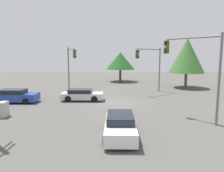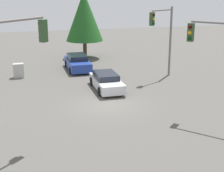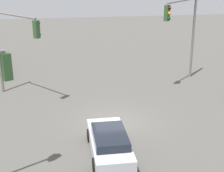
{
  "view_description": "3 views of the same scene",
  "coord_description": "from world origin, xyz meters",
  "px_view_note": "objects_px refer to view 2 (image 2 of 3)",
  "views": [
    {
      "loc": [
        22.42,
        0.21,
        4.98
      ],
      "look_at": [
        -0.49,
        -0.2,
        1.67
      ],
      "focal_mm": 35.0,
      "sensor_mm": 36.0,
      "label": 1
    },
    {
      "loc": [
        5.27,
        20.73,
        7.63
      ],
      "look_at": [
        -0.37,
        -0.04,
        1.29
      ],
      "focal_mm": 55.0,
      "sensor_mm": 36.0,
      "label": 2
    },
    {
      "loc": [
        -2.94,
        -17.84,
        8.8
      ],
      "look_at": [
        -0.14,
        0.44,
        2.07
      ],
      "focal_mm": 55.0,
      "sensor_mm": 36.0,
      "label": 3
    }
  ],
  "objects_px": {
    "sedan_silver": "(106,82)",
    "traffic_signal_aux": "(163,31)",
    "sedan_blue": "(78,63)",
    "traffic_signal_main": "(2,65)",
    "electrical_cabinet": "(19,71)"
  },
  "relations": [
    {
      "from": "sedan_silver",
      "to": "traffic_signal_aux",
      "type": "relative_size",
      "value": 0.76
    },
    {
      "from": "traffic_signal_aux",
      "to": "sedan_blue",
      "type": "bearing_deg",
      "value": -65.25
    },
    {
      "from": "sedan_blue",
      "to": "sedan_silver",
      "type": "xyz_separation_m",
      "value": [
        -1.02,
        6.9,
        -0.05
      ]
    },
    {
      "from": "sedan_blue",
      "to": "sedan_silver",
      "type": "height_order",
      "value": "sedan_blue"
    },
    {
      "from": "traffic_signal_main",
      "to": "electrical_cabinet",
      "type": "relative_size",
      "value": 5.26
    },
    {
      "from": "traffic_signal_aux",
      "to": "sedan_silver",
      "type": "bearing_deg",
      "value": -7.25
    },
    {
      "from": "traffic_signal_main",
      "to": "traffic_signal_aux",
      "type": "xyz_separation_m",
      "value": [
        -12.38,
        -11.85,
        -0.45
      ]
    },
    {
      "from": "sedan_blue",
      "to": "traffic_signal_main",
      "type": "distance_m",
      "value": 17.95
    },
    {
      "from": "sedan_blue",
      "to": "traffic_signal_main",
      "type": "bearing_deg",
      "value": 70.34
    },
    {
      "from": "traffic_signal_aux",
      "to": "traffic_signal_main",
      "type": "bearing_deg",
      "value": 14.34
    },
    {
      "from": "electrical_cabinet",
      "to": "sedan_silver",
      "type": "bearing_deg",
      "value": 140.05
    },
    {
      "from": "sedan_blue",
      "to": "traffic_signal_main",
      "type": "height_order",
      "value": "traffic_signal_main"
    },
    {
      "from": "sedan_blue",
      "to": "traffic_signal_aux",
      "type": "xyz_separation_m",
      "value": [
        -6.48,
        4.68,
        3.33
      ]
    },
    {
      "from": "traffic_signal_main",
      "to": "traffic_signal_aux",
      "type": "bearing_deg",
      "value": 0.46
    },
    {
      "from": "sedan_blue",
      "to": "sedan_silver",
      "type": "distance_m",
      "value": 6.97
    }
  ]
}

